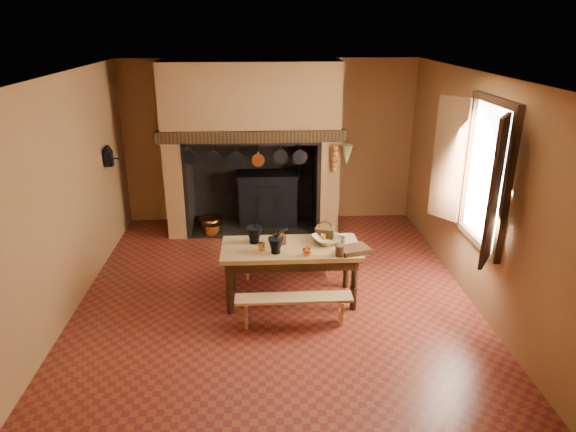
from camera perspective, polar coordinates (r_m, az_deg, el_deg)
The scene contains 28 objects.
floor at distance 6.88m, azimuth -1.39°, elevation -8.40°, with size 5.50×5.50×0.00m, color #612A17.
ceiling at distance 6.03m, azimuth -1.63°, elevation 15.50°, with size 5.50×5.50×0.00m, color silver.
back_wall at distance 8.97m, azimuth -2.05°, elevation 8.20°, with size 5.00×0.02×2.80m, color brown.
wall_left at distance 6.73m, azimuth -23.30°, elevation 2.16°, with size 0.02×5.50×2.80m, color brown.
wall_right at distance 6.86m, azimuth 19.91°, elevation 2.95°, with size 0.02×5.50×2.80m, color brown.
wall_front at distance 3.80m, azimuth -0.19°, elevation -10.20°, with size 5.00×0.02×2.80m, color brown.
chimney_breast at distance 8.46m, azimuth -4.08°, elevation 10.23°, with size 2.95×0.96×2.80m.
iron_range at distance 8.93m, azimuth -2.20°, elevation 2.02°, with size 1.12×0.55×1.60m.
hearth_pans at distance 8.89m, azimuth -8.65°, elevation -0.97°, with size 0.51×0.62×0.20m.
hanging_pans at distance 8.07m, azimuth -4.32°, elevation 6.42°, with size 1.92×0.29×0.27m.
onion_string at distance 8.14m, azimuth 5.21°, elevation 6.30°, with size 0.12×0.10×0.46m, color #B55721, non-canonical shape.
herb_bunch at distance 8.15m, azimuth 6.48°, elevation 6.64°, with size 0.20×0.20×0.35m, color #535A2A.
window at distance 6.36m, azimuth 20.31°, elevation 4.40°, with size 0.39×1.75×1.76m.
wall_coffee_mill at distance 8.09m, azimuth -19.36°, elevation 6.49°, with size 0.23×0.16×0.31m.
work_table at distance 6.42m, azimuth 0.30°, elevation -4.36°, with size 1.72×0.76×0.74m.
bench_front at distance 6.04m, azimuth 0.65°, elevation -9.75°, with size 1.36×0.24×0.38m.
bench_back at distance 7.11m, azimuth 0.00°, elevation -4.75°, with size 1.38×0.24×0.39m.
mortar_large at distance 6.45m, azimuth -3.78°, elevation -2.02°, with size 0.21×0.21×0.35m.
mortar_small at distance 6.16m, azimuth -1.37°, elevation -3.20°, with size 0.19×0.19×0.33m.
coffee_grinder at distance 6.42m, azimuth -0.93°, elevation -2.50°, with size 0.19×0.16×0.20m.
brass_mug_a at distance 6.26m, azimuth -2.93°, elevation -3.43°, with size 0.08×0.08×0.09m, color orange.
brass_mug_b at distance 6.58m, azimuth 3.98°, elevation -2.21°, with size 0.08×0.08×0.09m, color orange.
mixing_bowl at distance 6.48m, azimuth 4.35°, elevation -2.63°, with size 0.35×0.35×0.09m, color beige.
stoneware_crock at distance 6.13m, azimuth 5.78°, elevation -3.84°, with size 0.11×0.11×0.14m, color #502E1D.
glass_jar at distance 6.43m, azimuth 6.20°, elevation -2.62°, with size 0.08×0.08×0.14m, color beige.
wicker_basket at distance 6.63m, azimuth 4.14°, elevation -1.77°, with size 0.28×0.23×0.23m.
wooden_tray at distance 6.26m, azimuth 7.37°, elevation -3.74°, with size 0.35×0.25×0.06m, color #362011.
brass_cup at distance 6.12m, azimuth 2.11°, elevation -4.05°, with size 0.11×0.11×0.08m, color orange.
Camera 1 is at (-0.17, -6.00, 3.36)m, focal length 32.00 mm.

